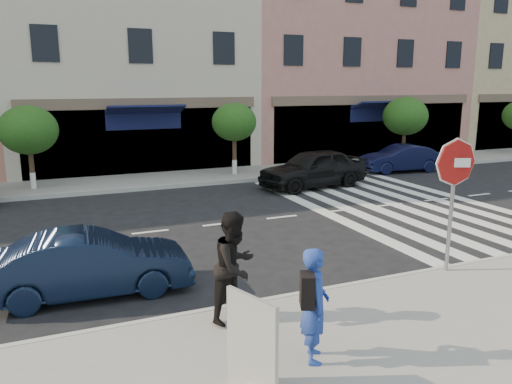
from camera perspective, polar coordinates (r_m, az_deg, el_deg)
name	(u,v)px	position (r m, az deg, el deg)	size (l,w,h in m)	color
ground	(279,271)	(10.96, 2.63, -9.03)	(120.00, 120.00, 0.00)	black
sidewalk_near	(387,352)	(8.03, 14.75, -17.27)	(60.00, 4.50, 0.15)	gray
sidewalk_far	(165,180)	(21.05, -10.32, 1.41)	(60.00, 3.00, 0.15)	gray
building_centre	(124,52)	(26.54, -14.84, 15.20)	(11.00, 9.00, 11.00)	beige
building_east_mid	(333,39)	(30.76, 8.80, 16.88)	(13.00, 9.00, 13.00)	tan
building_east_far	(491,53)	(38.70, 25.27, 14.17)	(12.00, 9.00, 12.00)	#D1B486
street_tree_wb	(28,130)	(20.08, -24.58, 6.42)	(2.10, 2.10, 3.06)	#473323
street_tree_c	(234,122)	(21.39, -2.51, 7.95)	(1.90, 1.90, 3.04)	#473323
street_tree_ea	(405,116)	(25.92, 16.69, 8.29)	(2.20, 2.20, 3.19)	#473323
stop_sign	(455,177)	(10.80, 21.75, 1.65)	(0.90, 0.44, 2.78)	gray
photographer	(315,305)	(7.15, 6.74, -12.68)	(0.60, 0.40, 1.65)	#213B98
walker	(235,266)	(8.21, -2.40, -8.49)	(0.89, 0.70, 1.84)	black
poster_board	(252,348)	(6.44, -0.45, -17.38)	(0.39, 0.84, 1.33)	beige
car_near_mid	(90,264)	(10.10, -18.39, -7.81)	(1.31, 3.77, 1.24)	black
car_far_mid	(313,168)	(19.56, 6.53, 2.72)	(1.77, 4.40, 1.50)	black
car_far_right	(401,158)	(23.84, 16.19, 3.71)	(1.31, 3.75, 1.24)	black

